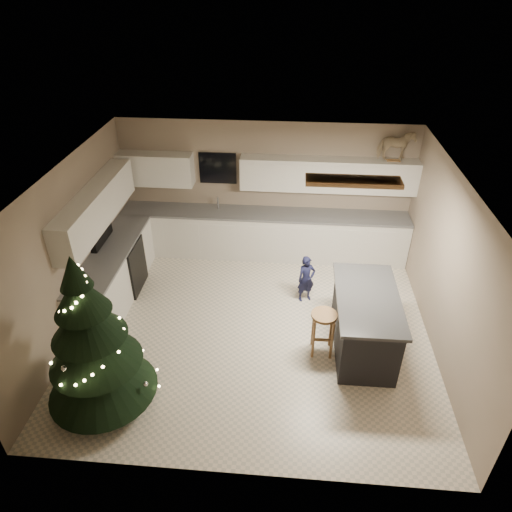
% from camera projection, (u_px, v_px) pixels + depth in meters
% --- Properties ---
extents(ground_plane, '(5.50, 5.50, 0.00)m').
position_uv_depth(ground_plane, '(254.00, 328.00, 7.35)').
color(ground_plane, beige).
extents(room_shell, '(5.52, 5.02, 2.61)m').
position_uv_depth(room_shell, '(256.00, 234.00, 6.40)').
color(room_shell, gray).
rests_on(room_shell, ground_plane).
extents(cabinetry, '(5.50, 3.20, 2.00)m').
position_uv_depth(cabinetry, '(213.00, 233.00, 8.38)').
color(cabinetry, silver).
rests_on(cabinetry, ground_plane).
extents(island, '(0.90, 1.70, 0.95)m').
position_uv_depth(island, '(364.00, 322.00, 6.74)').
color(island, black).
rests_on(island, ground_plane).
extents(bar_stool, '(0.38, 0.38, 0.72)m').
position_uv_depth(bar_stool, '(323.00, 323.00, 6.62)').
color(bar_stool, '#967045').
rests_on(bar_stool, ground_plane).
extents(christmas_tree, '(1.44, 1.40, 2.31)m').
position_uv_depth(christmas_tree, '(94.00, 348.00, 5.63)').
color(christmas_tree, '#3F2816').
rests_on(christmas_tree, ground_plane).
extents(toddler, '(0.37, 0.31, 0.86)m').
position_uv_depth(toddler, '(306.00, 279.00, 7.74)').
color(toddler, '#15163E').
rests_on(toddler, ground_plane).
extents(rocking_horse, '(0.64, 0.36, 0.54)m').
position_uv_depth(rocking_horse, '(396.00, 146.00, 7.89)').
color(rocking_horse, '#967045').
rests_on(rocking_horse, cabinetry).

